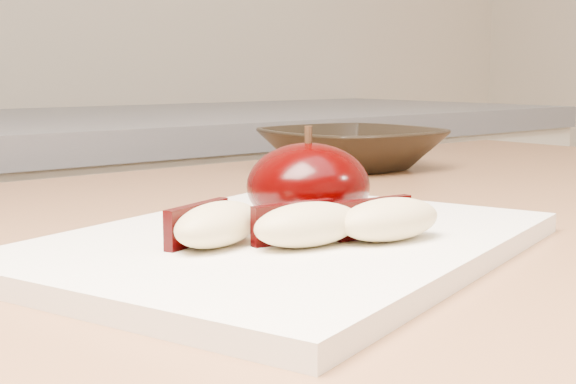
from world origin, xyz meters
TOP-DOWN VIEW (x-y plane):
  - cutting_board at (0.06, 0.40)m, footprint 0.37×0.31m
  - apple_half at (0.11, 0.44)m, footprint 0.10×0.10m
  - apple_wedge_a at (0.01, 0.40)m, footprint 0.07×0.05m
  - apple_wedge_b at (0.05, 0.37)m, footprint 0.07×0.04m
  - apple_wedge_c at (0.09, 0.35)m, footprint 0.07×0.04m
  - bowl at (0.38, 0.68)m, footprint 0.20×0.20m

SIDE VIEW (x-z plane):
  - cutting_board at x=0.06m, z-range 0.90..0.91m
  - bowl at x=0.38m, z-range 0.90..0.95m
  - apple_wedge_a at x=0.01m, z-range 0.91..0.94m
  - apple_wedge_b at x=0.05m, z-range 0.91..0.94m
  - apple_wedge_c at x=0.09m, z-range 0.91..0.94m
  - apple_half at x=0.11m, z-range 0.90..0.97m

